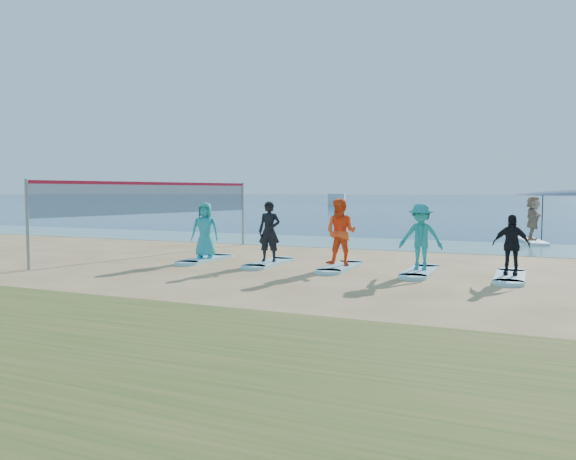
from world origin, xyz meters
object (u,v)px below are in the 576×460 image
at_px(volleyball_net, 155,199).
at_px(student_4, 511,245).
at_px(surfboard_1, 269,263).
at_px(student_3, 421,237).
at_px(surfboard_2, 341,267).
at_px(student_2, 341,232).
at_px(boat_offshore_a, 337,205).
at_px(surfboard_4, 510,277).
at_px(paddleboard, 532,241).
at_px(surfboard_3, 420,271).
at_px(surfboard_0, 205,259).
at_px(student_1, 269,231).
at_px(paddleboarder, 533,218).
at_px(student_0, 205,230).

relative_size(volleyball_net, student_4, 5.92).
height_order(surfboard_1, student_3, student_3).
bearing_deg(surfboard_2, student_2, 0.00).
bearing_deg(boat_offshore_a, surfboard_4, -84.60).
relative_size(volleyball_net, surfboard_2, 4.03).
bearing_deg(paddleboard, student_4, -104.72).
bearing_deg(surfboard_4, surfboard_3, 180.00).
bearing_deg(surfboard_0, student_1, 0.00).
height_order(paddleboarder, surfboard_1, paddleboarder).
height_order(paddleboard, surfboard_3, paddleboard).
relative_size(student_0, surfboard_2, 0.79).
distance_m(paddleboard, surfboard_3, 10.94).
xyz_separation_m(boat_offshore_a, surfboard_3, (25.58, -69.17, 0.04)).
bearing_deg(student_2, surfboard_4, 5.84).
relative_size(student_0, student_2, 0.93).
bearing_deg(student_1, volleyball_net, 161.64).
distance_m(paddleboard, student_4, 10.64).
distance_m(surfboard_2, student_2, 0.98).
xyz_separation_m(paddleboarder, student_0, (-9.32, -10.60, -0.08)).
bearing_deg(boat_offshore_a, student_4, -84.60).
xyz_separation_m(boat_offshore_a, student_2, (23.37, -69.17, 1.02)).
bearing_deg(student_0, student_4, -18.39).
bearing_deg(student_1, student_3, -9.01).
distance_m(surfboard_1, student_1, 0.93).
xyz_separation_m(student_1, student_2, (2.21, 0.00, 0.04)).
height_order(surfboard_1, student_1, student_1).
bearing_deg(student_2, surfboard_2, -174.16).
bearing_deg(student_3, surfboard_2, 178.65).
height_order(student_3, surfboard_4, student_3).
height_order(student_0, surfboard_1, student_0).
xyz_separation_m(surfboard_0, student_3, (6.62, 0.00, 0.92)).
bearing_deg(student_4, volleyball_net, -178.31).
bearing_deg(surfboard_3, student_0, 180.00).
distance_m(paddleboard, surfboard_1, 12.77).
height_order(student_2, student_4, student_2).
xyz_separation_m(boat_offshore_a, surfboard_2, (23.37, -69.17, 0.04)).
height_order(volleyball_net, paddleboarder, volleyball_net).
relative_size(paddleboard, surfboard_0, 1.36).
xyz_separation_m(volleyball_net, surfboard_2, (6.86, -0.77, -1.86)).
height_order(volleyball_net, paddleboard, volleyball_net).
relative_size(surfboard_2, student_2, 1.18).
xyz_separation_m(volleyball_net, student_4, (11.27, -0.77, -1.07)).
relative_size(boat_offshore_a, student_3, 4.31).
bearing_deg(paddleboard, surfboard_0, -143.39).
relative_size(volleyball_net, paddleboard, 2.95).
bearing_deg(surfboard_3, student_3, 0.00).
bearing_deg(surfboard_4, paddleboard, 87.34).
height_order(student_0, surfboard_2, student_0).
distance_m(boat_offshore_a, student_1, 72.34).
xyz_separation_m(boat_offshore_a, student_3, (25.58, -69.17, 0.97)).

